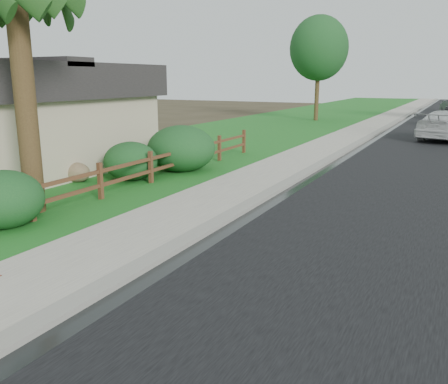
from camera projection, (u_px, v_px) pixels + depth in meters
The scene contains 12 objects.
ground at pixel (53, 303), 7.34m from camera, with size 120.00×120.00×0.00m, color #332D1C.
curb at pixel (397, 121), 37.41m from camera, with size 0.40×90.00×0.12m, color gray.
wet_gutter at pixel (402, 122), 37.26m from camera, with size 0.50×90.00×0.00m, color black.
sidewalk at pixel (380, 121), 37.99m from camera, with size 2.20×90.00×0.10m, color gray.
grass_strip at pixel (356, 120), 38.84m from camera, with size 1.60×90.00×0.06m, color #195A1D.
lawn_near at pixel (296, 118), 41.15m from camera, with size 9.00×90.00×0.04m, color #195A1D.
ranch_fence at pixel (127, 172), 14.33m from camera, with size 0.12×16.92×1.10m.
boulder at pixel (76, 172), 15.75m from camera, with size 1.01×0.76×0.67m, color brown.
shrub_a at pixel (4, 199), 10.90m from camera, with size 1.80×1.80×1.35m, color #18431E.
shrub_c at pixel (131, 161), 16.02m from camera, with size 1.82×1.82×1.31m, color #18431E.
shrub_d at pixel (181, 149), 17.47m from camera, with size 2.51×2.51×1.71m, color #18431E.
tree_mid_left at pixel (319, 48), 37.13m from camera, with size 4.57×4.57×8.18m.
Camera 1 is at (5.44, -4.77, 3.40)m, focal length 38.00 mm.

